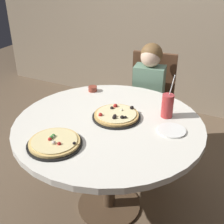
# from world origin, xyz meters

# --- Properties ---
(ground_plane) EXTENTS (8.00, 8.00, 0.00)m
(ground_plane) POSITION_xyz_m (0.00, 0.00, 0.00)
(ground_plane) COLOR brown
(dining_table) EXTENTS (1.24, 1.24, 0.75)m
(dining_table) POSITION_xyz_m (0.00, 0.00, 0.66)
(dining_table) COLOR silver
(dining_table) RESTS_ON ground_plane
(chair_wooden) EXTENTS (0.45, 0.45, 0.95)m
(chair_wooden) POSITION_xyz_m (-0.01, 0.88, 0.53)
(chair_wooden) COLOR brown
(chair_wooden) RESTS_ON ground_plane
(diner_child) EXTENTS (0.30, 0.43, 1.08)m
(diner_child) POSITION_xyz_m (0.01, 0.70, 0.48)
(diner_child) COLOR #3F4766
(diner_child) RESTS_ON ground_plane
(pizza_veggie) EXTENTS (0.32, 0.32, 0.05)m
(pizza_veggie) POSITION_xyz_m (-0.16, -0.37, 0.77)
(pizza_veggie) COLOR black
(pizza_veggie) RESTS_ON dining_table
(pizza_cheese) EXTENTS (0.33, 0.33, 0.05)m
(pizza_cheese) POSITION_xyz_m (0.02, 0.08, 0.77)
(pizza_cheese) COLOR black
(pizza_cheese) RESTS_ON dining_table
(soda_cup) EXTENTS (0.08, 0.08, 0.31)m
(soda_cup) POSITION_xyz_m (0.32, 0.24, 0.83)
(soda_cup) COLOR #B73333
(soda_cup) RESTS_ON dining_table
(sauce_bowl) EXTENTS (0.07, 0.07, 0.04)m
(sauce_bowl) POSITION_xyz_m (-0.34, 0.38, 0.77)
(sauce_bowl) COLOR brown
(sauce_bowl) RESTS_ON dining_table
(plate_small) EXTENTS (0.18, 0.18, 0.01)m
(plate_small) POSITION_xyz_m (0.40, 0.07, 0.76)
(plate_small) COLOR white
(plate_small) RESTS_ON dining_table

